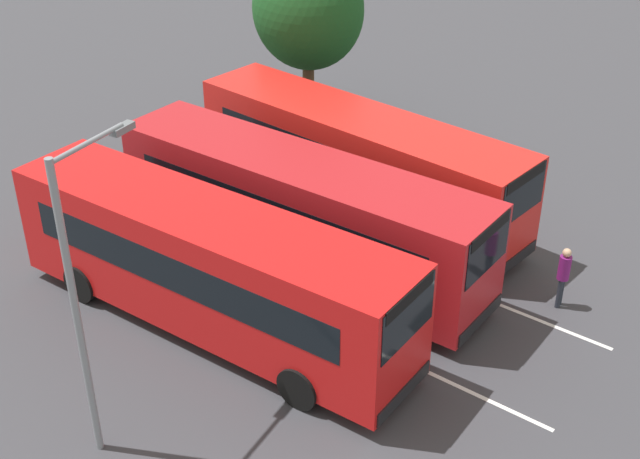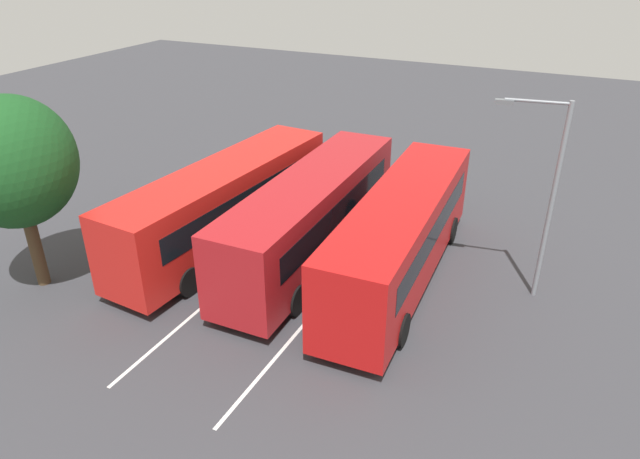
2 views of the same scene
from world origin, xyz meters
name	(u,v)px [view 2 (image 2 of 2)]	position (x,y,z in m)	size (l,w,h in m)	color
ground_plane	(309,259)	(0.00, 0.00, 0.00)	(80.63, 80.63, 0.00)	#38383D
bus_far_left	(401,234)	(0.18, -3.62, 1.87)	(11.51, 2.88, 3.38)	red
bus_center_left	(312,214)	(0.26, -0.03, 1.87)	(11.46, 2.70, 3.38)	#AD191E
bus_center_right	(225,202)	(-0.25, 3.56, 1.87)	(11.59, 3.37, 3.38)	red
pedestrian	(323,166)	(6.98, 2.63, 1.07)	(0.35, 0.35, 1.80)	#232833
street_lamp	(547,189)	(1.16, -8.05, 4.01)	(0.50, 2.29, 6.92)	gray
depot_tree	(14,163)	(-5.66, 8.00, 4.64)	(4.23, 3.81, 6.89)	#4C3823
lane_stripe_outer_left	(351,269)	(0.00, -1.79, 0.00)	(17.70, 0.12, 0.01)	silver
lane_stripe_inner_left	(269,250)	(0.00, 1.79, 0.00)	(17.70, 0.12, 0.01)	silver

